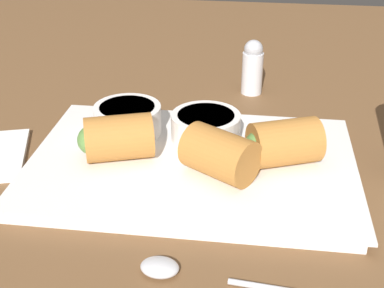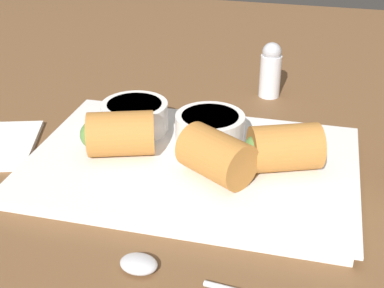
{
  "view_description": "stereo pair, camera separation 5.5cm",
  "coord_description": "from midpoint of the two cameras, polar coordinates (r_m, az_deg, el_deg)",
  "views": [
    {
      "loc": [
        5.3,
        -49.89,
        31.99
      ],
      "look_at": [
        -0.97,
        -2.36,
        5.39
      ],
      "focal_mm": 50.0,
      "sensor_mm": 36.0,
      "label": 1
    },
    {
      "loc": [
        10.66,
        -48.87,
        31.99
      ],
      "look_at": [
        -0.97,
        -2.36,
        5.39
      ],
      "focal_mm": 50.0,
      "sensor_mm": 36.0,
      "label": 2
    }
  ],
  "objects": [
    {
      "name": "spoon",
      "position": [
        0.43,
        -3.08,
        -13.84
      ],
      "size": [
        19.62,
        3.35,
        1.1
      ],
      "color": "silver",
      "rests_on": "table_surface"
    },
    {
      "name": "dipping_bowl_near",
      "position": [
        0.58,
        -1.01,
        1.75
      ],
      "size": [
        7.58,
        7.58,
        3.27
      ],
      "color": "white",
      "rests_on": "serving_plate"
    },
    {
      "name": "serving_plate",
      "position": [
        0.56,
        -2.78,
        -2.42
      ],
      "size": [
        33.89,
        23.09,
        1.5
      ],
      "color": "white",
      "rests_on": "table_surface"
    },
    {
      "name": "roll_back_left",
      "position": [
        0.54,
        6.63,
        0.03
      ],
      "size": [
        8.14,
        6.93,
        4.71
      ],
      "color": "#B77533",
      "rests_on": "serving_plate"
    },
    {
      "name": "roll_front_right",
      "position": [
        0.52,
        -0.37,
        -1.03
      ],
      "size": [
        8.33,
        7.66,
        4.71
      ],
      "color": "#B77533",
      "rests_on": "serving_plate"
    },
    {
      "name": "table_surface",
      "position": [
        0.59,
        -1.42,
        -2.76
      ],
      "size": [
        180.0,
        140.0,
        2.0
      ],
      "color": "brown",
      "rests_on": "ground"
    },
    {
      "name": "dipping_bowl_far",
      "position": [
        0.61,
        -9.43,
        2.64
      ],
      "size": [
        7.58,
        7.58,
        3.27
      ],
      "color": "white",
      "rests_on": "serving_plate"
    },
    {
      "name": "roll_front_left",
      "position": [
        0.56,
        -11.02,
        0.56
      ],
      "size": [
        8.13,
        6.65,
        4.71
      ],
      "color": "#B77533",
      "rests_on": "serving_plate"
    },
    {
      "name": "salt_shaker",
      "position": [
        0.74,
        4.36,
        8.16
      ],
      "size": [
        2.87,
        2.87,
        7.59
      ],
      "color": "silver",
      "rests_on": "table_surface"
    }
  ]
}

